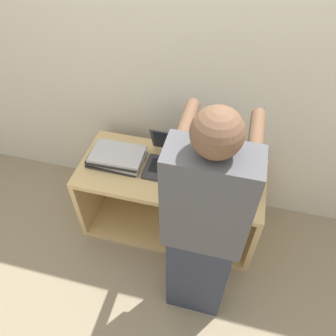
{
  "coord_description": "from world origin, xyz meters",
  "views": [
    {
      "loc": [
        0.35,
        -1.18,
        2.22
      ],
      "look_at": [
        0.0,
        0.2,
        0.72
      ],
      "focal_mm": 35.0,
      "sensor_mm": 36.0,
      "label": 1
    }
  ],
  "objects": [
    {
      "name": "ground_plane",
      "position": [
        0.0,
        0.0,
        0.0
      ],
      "size": [
        12.0,
        12.0,
        0.0
      ],
      "primitive_type": "plane",
      "color": "gray"
    },
    {
      "name": "wall_back",
      "position": [
        0.0,
        0.67,
        1.2
      ],
      "size": [
        8.0,
        0.05,
        2.4
      ],
      "color": "beige",
      "rests_on": "ground_plane"
    },
    {
      "name": "cart",
      "position": [
        0.0,
        0.34,
        0.3
      ],
      "size": [
        1.26,
        0.56,
        0.6
      ],
      "color": "tan",
      "rests_on": "ground_plane"
    },
    {
      "name": "laptop_open",
      "position": [
        0.0,
        0.33,
        0.65
      ],
      "size": [
        0.36,
        0.31,
        0.23
      ],
      "color": "#333338",
      "rests_on": "cart"
    },
    {
      "name": "laptop_stack_left",
      "position": [
        -0.39,
        0.28,
        0.64
      ],
      "size": [
        0.38,
        0.24,
        0.08
      ],
      "color": "#232326",
      "rests_on": "cart"
    },
    {
      "name": "laptop_stack_right",
      "position": [
        0.39,
        0.28,
        0.65
      ],
      "size": [
        0.38,
        0.25,
        0.1
      ],
      "color": "gray",
      "rests_on": "cart"
    },
    {
      "name": "person",
      "position": [
        0.3,
        -0.25,
        0.78
      ],
      "size": [
        0.4,
        0.52,
        1.55
      ],
      "color": "#2D3342",
      "rests_on": "ground_plane"
    },
    {
      "name": "inventory_tag",
      "position": [
        0.39,
        0.22,
        0.71
      ],
      "size": [
        0.06,
        0.02,
        0.01
      ],
      "color": "red",
      "rests_on": "laptop_stack_right"
    }
  ]
}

